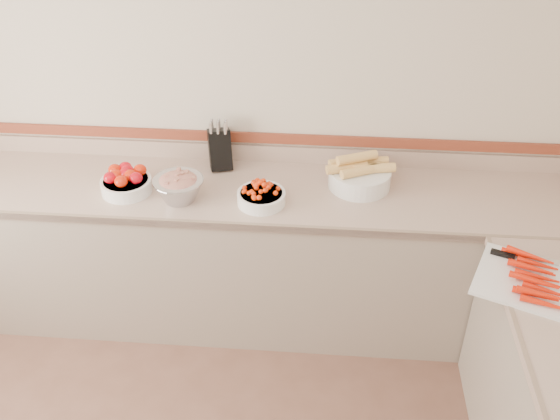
# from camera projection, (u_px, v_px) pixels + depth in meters

# --- Properties ---
(back_wall) EXTENTS (4.00, 0.00, 4.00)m
(back_wall) POSITION_uv_depth(u_px,v_px,m) (226.00, 95.00, 3.41)
(back_wall) COLOR beige
(back_wall) RESTS_ON ground_plane
(counter_back) EXTENTS (4.00, 0.65, 1.08)m
(counter_back) POSITION_uv_depth(u_px,v_px,m) (225.00, 253.00, 3.62)
(counter_back) COLOR tan
(counter_back) RESTS_ON ground_plane
(knife_block) EXTENTS (0.16, 0.18, 0.30)m
(knife_block) POSITION_uv_depth(u_px,v_px,m) (220.00, 148.00, 3.49)
(knife_block) COLOR black
(knife_block) RESTS_ON counter_back
(tomato_bowl) EXTENTS (0.27, 0.27, 0.13)m
(tomato_bowl) POSITION_uv_depth(u_px,v_px,m) (126.00, 181.00, 3.31)
(tomato_bowl) COLOR white
(tomato_bowl) RESTS_ON counter_back
(cherry_tomato_bowl) EXTENTS (0.25, 0.25, 0.14)m
(cherry_tomato_bowl) POSITION_uv_depth(u_px,v_px,m) (261.00, 196.00, 3.22)
(cherry_tomato_bowl) COLOR white
(cherry_tomato_bowl) RESTS_ON counter_back
(corn_bowl) EXTENTS (0.37, 0.34, 0.20)m
(corn_bowl) POSITION_uv_depth(u_px,v_px,m) (359.00, 174.00, 3.35)
(corn_bowl) COLOR white
(corn_bowl) RESTS_ON counter_back
(rhubarb_bowl) EXTENTS (0.27, 0.27, 0.15)m
(rhubarb_bowl) POSITION_uv_depth(u_px,v_px,m) (179.00, 187.00, 3.23)
(rhubarb_bowl) COLOR #B2B2BA
(rhubarb_bowl) RESTS_ON counter_back
(cutting_board) EXTENTS (0.61, 0.55, 0.07)m
(cutting_board) POSITION_uv_depth(u_px,v_px,m) (536.00, 280.00, 2.71)
(cutting_board) COLOR white
(cutting_board) RESTS_ON counter_right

